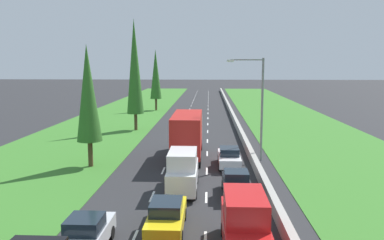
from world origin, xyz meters
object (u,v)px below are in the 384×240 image
poplar_tree_third (135,67)px  street_light_mast (258,102)px  red_box_truck_centre_lane (188,135)px  poplar_tree_second (88,94)px  red_van_right_lane (244,223)px  poplar_tree_fourth (156,74)px  white_sedan_right_lane_fourth (229,157)px  white_van_centre_lane (183,171)px  yellow_sedan_centre_lane (167,216)px  silver_hatchback_left_lane (87,234)px  black_hatchback_right_lane (236,183)px

poplar_tree_third → street_light_mast: poplar_tree_third is taller
red_box_truck_centre_lane → poplar_tree_second: bearing=-159.1°
red_van_right_lane → poplar_tree_fourth: poplar_tree_fourth is taller
street_light_mast → white_sedan_right_lane_fourth: bearing=-141.5°
white_van_centre_lane → white_sedan_right_lane_fourth: (3.42, 6.35, -0.59)m
white_van_centre_lane → street_light_mast: (5.98, 8.38, 3.83)m
street_light_mast → yellow_sedan_centre_lane: bearing=-113.8°
silver_hatchback_left_lane → red_box_truck_centre_lane: size_ratio=0.41×
white_van_centre_lane → poplar_tree_fourth: (-8.04, 44.73, 5.24)m
red_box_truck_centre_lane → white_sedan_right_lane_fourth: (3.59, -2.50, -1.37)m
yellow_sedan_centre_lane → poplar_tree_fourth: poplar_tree_fourth is taller
yellow_sedan_centre_lane → poplar_tree_second: 15.15m
red_van_right_lane → white_van_centre_lane: bearing=112.2°
poplar_tree_fourth → street_light_mast: poplar_tree_fourth is taller
red_van_right_lane → street_light_mast: size_ratio=0.54×
white_van_centre_lane → street_light_mast: bearing=54.5°
white_sedan_right_lane_fourth → white_van_centre_lane: bearing=-118.3°
poplar_tree_fourth → yellow_sedan_centre_lane: bearing=-81.5°
red_box_truck_centre_lane → poplar_tree_fourth: poplar_tree_fourth is taller
poplar_tree_fourth → red_box_truck_centre_lane: bearing=-77.6°
white_van_centre_lane → street_light_mast: 10.99m
yellow_sedan_centre_lane → red_van_right_lane: size_ratio=0.92×
street_light_mast → white_van_centre_lane: bearing=-125.5°
black_hatchback_right_lane → white_sedan_right_lane_fourth: black_hatchback_right_lane is taller
red_van_right_lane → street_light_mast: (2.65, 16.54, 3.83)m
white_sedan_right_lane_fourth → street_light_mast: street_light_mast is taller
yellow_sedan_centre_lane → poplar_tree_second: (-7.69, 11.93, 5.28)m
red_van_right_lane → red_box_truck_centre_lane: (-3.49, 17.02, 0.78)m
street_light_mast → red_van_right_lane: bearing=-99.1°
street_light_mast → black_hatchback_right_lane: bearing=-105.3°
black_hatchback_right_lane → white_sedan_right_lane_fourth: (-0.06, 7.07, -0.02)m
red_van_right_lane → red_box_truck_centre_lane: size_ratio=0.52×
white_van_centre_lane → street_light_mast: size_ratio=0.54×
red_box_truck_centre_lane → poplar_tree_second: poplar_tree_second is taller
silver_hatchback_left_lane → red_van_right_lane: size_ratio=0.80×
poplar_tree_second → street_light_mast: (14.07, 2.56, -0.86)m
white_sedan_right_lane_fourth → poplar_tree_fourth: 40.47m
red_box_truck_centre_lane → white_sedan_right_lane_fourth: 4.58m
yellow_sedan_centre_lane → white_van_centre_lane: (0.41, 6.11, 0.59)m
poplar_tree_second → street_light_mast: bearing=10.3°
white_sedan_right_lane_fourth → poplar_tree_second: (-11.52, -0.53, 5.28)m
black_hatchback_right_lane → poplar_tree_second: 14.30m
white_van_centre_lane → red_box_truck_centre_lane: red_box_truck_centre_lane is taller
yellow_sedan_centre_lane → black_hatchback_right_lane: bearing=54.2°
black_hatchback_right_lane → poplar_tree_second: (-11.58, 6.53, 5.26)m
poplar_tree_fourth → street_light_mast: (14.01, -36.35, -1.41)m
red_van_right_lane → white_sedan_right_lane_fourth: size_ratio=1.09×
white_van_centre_lane → black_hatchback_right_lane: white_van_centre_lane is taller
yellow_sedan_centre_lane → poplar_tree_third: size_ratio=0.32×
poplar_tree_fourth → white_van_centre_lane: bearing=-79.8°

